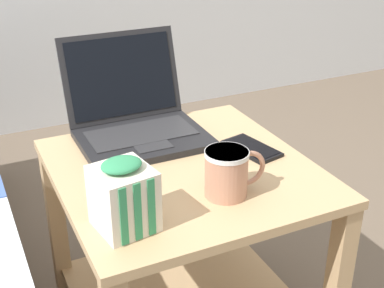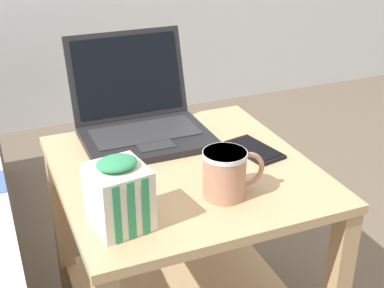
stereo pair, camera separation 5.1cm
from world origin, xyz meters
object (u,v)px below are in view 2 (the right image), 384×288
at_px(laptop, 141,117).
at_px(snack_bag, 119,195).
at_px(mug_front_left, 226,172).
at_px(cell_phone, 254,150).

bearing_deg(laptop, snack_bag, -113.07).
xyz_separation_m(mug_front_left, snack_bag, (-0.23, -0.02, 0.01)).
bearing_deg(cell_phone, laptop, 137.59).
relative_size(laptop, cell_phone, 1.98).
distance_m(snack_bag, cell_phone, 0.44).
height_order(mug_front_left, cell_phone, mug_front_left).
relative_size(mug_front_left, snack_bag, 0.95).
bearing_deg(mug_front_left, snack_bag, -174.93).
distance_m(mug_front_left, snack_bag, 0.24).
relative_size(laptop, snack_bag, 2.19).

